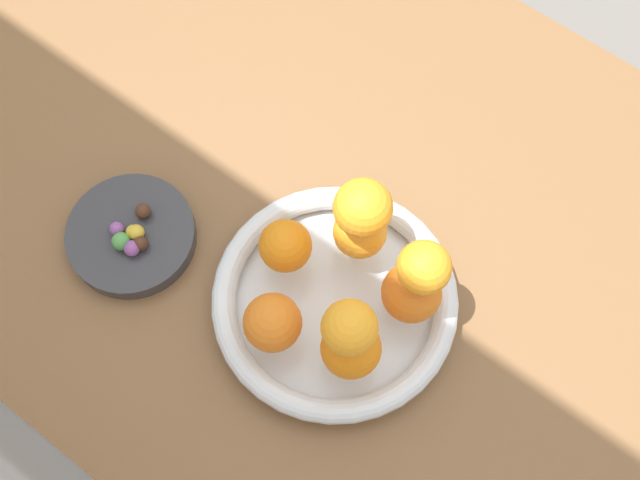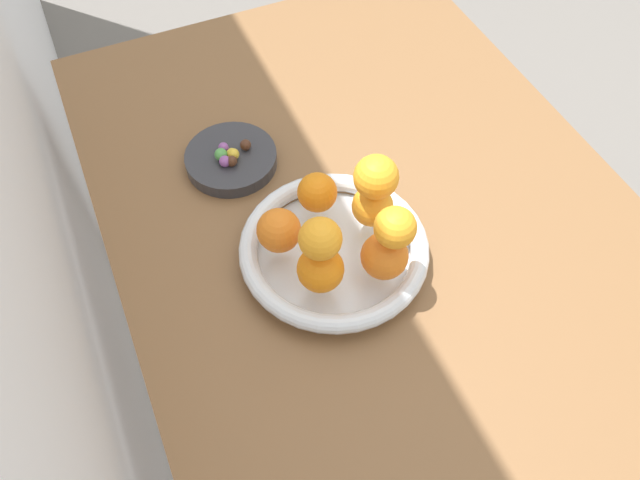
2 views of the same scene
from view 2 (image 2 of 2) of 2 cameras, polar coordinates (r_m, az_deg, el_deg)
name	(u,v)px [view 2 (image 2 of 2)]	position (r m, az deg, el deg)	size (l,w,h in m)	color
ground_plane	(353,399)	(1.58, 3.07, -14.29)	(6.00, 6.00, 0.00)	slate
dining_table	(371,247)	(1.00, 4.70, -0.68)	(1.10, 0.76, 0.74)	brown
fruit_bowl	(334,250)	(0.86, 1.27, -0.91)	(0.26, 0.26, 0.04)	silver
candy_dish	(231,159)	(0.99, -8.12, 7.35)	(0.14, 0.14, 0.02)	#333338
orange_0	(372,206)	(0.85, 4.82, 3.12)	(0.06, 0.06, 0.06)	orange
orange_1	(317,192)	(0.86, -0.25, 4.37)	(0.06, 0.06, 0.06)	orange
orange_2	(279,230)	(0.82, -3.78, 0.88)	(0.06, 0.06, 0.06)	orange
orange_3	(321,269)	(0.78, 0.05, -2.68)	(0.06, 0.06, 0.06)	orange
orange_4	(384,256)	(0.80, 5.91, -1.45)	(0.06, 0.06, 0.06)	orange
orange_5	(320,239)	(0.74, 0.02, 0.11)	(0.05, 0.05, 0.05)	orange
orange_6	(376,177)	(0.80, 5.15, 5.75)	(0.06, 0.06, 0.06)	orange
orange_7	(395,227)	(0.75, 6.89, 1.15)	(0.05, 0.05, 0.05)	orange
candy_ball_0	(233,154)	(0.97, -7.93, 7.78)	(0.02, 0.02, 0.02)	gold
candy_ball_1	(223,148)	(0.98, -8.82, 8.35)	(0.02, 0.02, 0.02)	#8C4C99
candy_ball_2	(232,161)	(0.96, -8.07, 7.15)	(0.02, 0.02, 0.02)	#472819
candy_ball_3	(225,161)	(0.96, -8.69, 7.13)	(0.02, 0.02, 0.02)	#8C4C99
candy_ball_4	(221,155)	(0.97, -9.02, 7.72)	(0.02, 0.02, 0.02)	#8C4C99
candy_ball_5	(221,155)	(0.97, -9.04, 7.72)	(0.02, 0.02, 0.02)	#4C9947
candy_ball_6	(232,153)	(0.97, -8.06, 7.84)	(0.02, 0.02, 0.02)	gold
candy_ball_7	(246,145)	(0.98, -6.83, 8.63)	(0.02, 0.02, 0.02)	#472819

